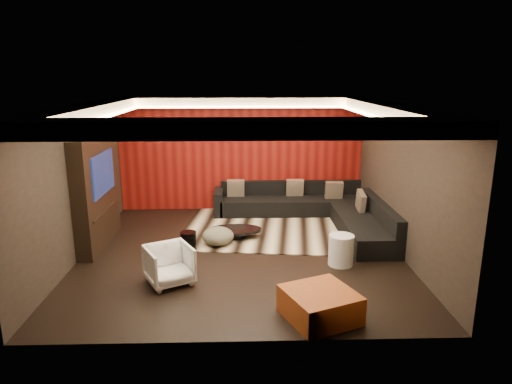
{
  "coord_description": "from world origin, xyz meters",
  "views": [
    {
      "loc": [
        0.03,
        -8.18,
        3.32
      ],
      "look_at": [
        0.3,
        0.6,
        1.05
      ],
      "focal_mm": 32.0,
      "sensor_mm": 36.0,
      "label": 1
    }
  ],
  "objects_px": {
    "white_side_table": "(341,250)",
    "orange_ottoman": "(320,305)",
    "coffee_table": "(235,233)",
    "drum_stool": "(188,241)",
    "armchair": "(169,265)",
    "sectional_sofa": "(316,211)"
  },
  "relations": [
    {
      "from": "armchair",
      "to": "coffee_table",
      "type": "bearing_deg",
      "value": 35.8
    },
    {
      "from": "orange_ottoman",
      "to": "coffee_table",
      "type": "bearing_deg",
      "value": 110.55
    },
    {
      "from": "drum_stool",
      "to": "white_side_table",
      "type": "relative_size",
      "value": 0.65
    },
    {
      "from": "coffee_table",
      "to": "sectional_sofa",
      "type": "height_order",
      "value": "sectional_sofa"
    },
    {
      "from": "coffee_table",
      "to": "orange_ottoman",
      "type": "relative_size",
      "value": 1.21
    },
    {
      "from": "orange_ottoman",
      "to": "armchair",
      "type": "xyz_separation_m",
      "value": [
        -2.27,
        1.17,
        0.12
      ]
    },
    {
      "from": "coffee_table",
      "to": "orange_ottoman",
      "type": "height_order",
      "value": "orange_ottoman"
    },
    {
      "from": "coffee_table",
      "to": "white_side_table",
      "type": "height_order",
      "value": "white_side_table"
    },
    {
      "from": "armchair",
      "to": "sectional_sofa",
      "type": "relative_size",
      "value": 0.19
    },
    {
      "from": "white_side_table",
      "to": "orange_ottoman",
      "type": "bearing_deg",
      "value": -110.43
    },
    {
      "from": "coffee_table",
      "to": "drum_stool",
      "type": "xyz_separation_m",
      "value": [
        -0.89,
        -0.69,
        0.09
      ]
    },
    {
      "from": "orange_ottoman",
      "to": "armchair",
      "type": "relative_size",
      "value": 1.28
    },
    {
      "from": "orange_ottoman",
      "to": "sectional_sofa",
      "type": "relative_size",
      "value": 0.25
    },
    {
      "from": "sectional_sofa",
      "to": "armchair",
      "type": "bearing_deg",
      "value": -132.73
    },
    {
      "from": "white_side_table",
      "to": "drum_stool",
      "type": "bearing_deg",
      "value": 165.0
    },
    {
      "from": "sectional_sofa",
      "to": "coffee_table",
      "type": "bearing_deg",
      "value": -151.01
    },
    {
      "from": "coffee_table",
      "to": "white_side_table",
      "type": "relative_size",
      "value": 1.96
    },
    {
      "from": "orange_ottoman",
      "to": "white_side_table",
      "type": "bearing_deg",
      "value": 69.57
    },
    {
      "from": "armchair",
      "to": "sectional_sofa",
      "type": "xyz_separation_m",
      "value": [
        2.9,
        3.14,
        -0.06
      ]
    },
    {
      "from": "orange_ottoman",
      "to": "sectional_sofa",
      "type": "bearing_deg",
      "value": 81.64
    },
    {
      "from": "coffee_table",
      "to": "drum_stool",
      "type": "bearing_deg",
      "value": -142.23
    },
    {
      "from": "coffee_table",
      "to": "armchair",
      "type": "xyz_separation_m",
      "value": [
        -1.04,
        -2.11,
        0.21
      ]
    }
  ]
}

